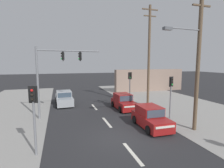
# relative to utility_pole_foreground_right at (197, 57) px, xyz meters

# --- Properties ---
(ground_plane) EXTENTS (140.00, 140.00, 0.00)m
(ground_plane) POSITION_rel_utility_pole_foreground_right_xyz_m (-5.32, 0.33, -5.09)
(ground_plane) COLOR #28282B
(lane_dash_near) EXTENTS (0.20, 2.40, 0.01)m
(lane_dash_near) POSITION_rel_utility_pole_foreground_right_xyz_m (-5.32, -1.67, -5.08)
(lane_dash_near) COLOR silver
(lane_dash_near) RESTS_ON ground
(lane_dash_mid) EXTENTS (0.20, 2.40, 0.01)m
(lane_dash_mid) POSITION_rel_utility_pole_foreground_right_xyz_m (-5.32, 3.33, -5.08)
(lane_dash_mid) COLOR silver
(lane_dash_mid) RESTS_ON ground
(lane_dash_far) EXTENTS (0.20, 2.40, 0.01)m
(lane_dash_far) POSITION_rel_utility_pole_foreground_right_xyz_m (-5.32, 8.33, -5.08)
(lane_dash_far) COLOR silver
(lane_dash_far) RESTS_ON ground
(kerb_right_verge) EXTENTS (10.00, 44.00, 0.02)m
(kerb_right_verge) POSITION_rel_utility_pole_foreground_right_xyz_m (3.68, 2.33, -5.08)
(kerb_right_verge) COLOR gray
(kerb_right_verge) RESTS_ON ground
(utility_pole_foreground_right) EXTENTS (3.78, 0.47, 9.45)m
(utility_pole_foreground_right) POSITION_rel_utility_pole_foreground_right_xyz_m (0.00, 0.00, 0.00)
(utility_pole_foreground_right) COLOR brown
(utility_pole_foreground_right) RESTS_ON ground
(utility_pole_midground_right) EXTENTS (1.80, 0.26, 10.60)m
(utility_pole_midground_right) POSITION_rel_utility_pole_foreground_right_xyz_m (0.43, 7.23, 0.46)
(utility_pole_midground_right) COLOR brown
(utility_pole_midground_right) RESTS_ON ground
(traffic_signal_mast) EXTENTS (5.29, 0.51, 6.00)m
(traffic_signal_mast) POSITION_rel_utility_pole_foreground_right_xyz_m (-9.20, 5.89, -0.94)
(traffic_signal_mast) COLOR slate
(traffic_signal_mast) RESTS_ON ground
(pedestal_signal_right_kerb) EXTENTS (0.44, 0.31, 3.56)m
(pedestal_signal_right_kerb) POSITION_rel_utility_pole_foreground_right_xyz_m (-0.00, 2.63, -2.67)
(pedestal_signal_right_kerb) COLOR slate
(pedestal_signal_right_kerb) RESTS_ON ground
(pedestal_signal_left_kerb) EXTENTS (0.43, 0.31, 3.56)m
(pedestal_signal_left_kerb) POSITION_rel_utility_pole_foreground_right_xyz_m (-10.08, -0.38, -2.67)
(pedestal_signal_left_kerb) COLOR slate
(pedestal_signal_left_kerb) RESTS_ON ground
(pedestal_signal_far_median) EXTENTS (0.44, 0.30, 3.56)m
(pedestal_signal_far_median) POSITION_rel_utility_pole_foreground_right_xyz_m (-0.64, 9.79, -2.67)
(pedestal_signal_far_median) COLOR slate
(pedestal_signal_far_median) RESTS_ON ground
(shopfront_wall_far) EXTENTS (12.00, 1.00, 3.60)m
(shopfront_wall_far) POSITION_rel_utility_pole_foreground_right_xyz_m (5.68, 16.33, -3.29)
(shopfront_wall_far) COLOR gray
(shopfront_wall_far) RESTS_ON ground
(sedan_oncoming_mid) EXTENTS (2.04, 4.31, 1.56)m
(sedan_oncoming_mid) POSITION_rel_utility_pole_foreground_right_xyz_m (-8.34, 10.52, -4.39)
(sedan_oncoming_mid) COLOR #A3A8AD
(sedan_oncoming_mid) RESTS_ON ground
(hatchback_crossing_left) EXTENTS (1.82, 3.66, 1.53)m
(hatchback_crossing_left) POSITION_rel_utility_pole_foreground_right_xyz_m (-2.59, 6.82, -4.39)
(hatchback_crossing_left) COLOR maroon
(hatchback_crossing_left) RESTS_ON ground
(hatchback_kerbside_parked) EXTENTS (1.84, 3.67, 1.53)m
(hatchback_kerbside_parked) POSITION_rel_utility_pole_foreground_right_xyz_m (-2.53, 1.42, -4.39)
(hatchback_kerbside_parked) COLOR maroon
(hatchback_kerbside_parked) RESTS_ON ground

